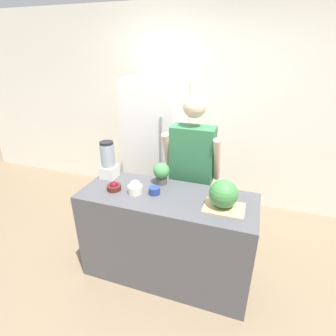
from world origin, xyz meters
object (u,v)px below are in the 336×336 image
at_px(person, 192,175).
at_px(blender, 108,161).
at_px(bowl_cream, 135,188).
at_px(refrigerator, 156,145).
at_px(bowl_small_blue, 154,191).
at_px(watermelon, 224,194).
at_px(potted_plant, 161,172).
at_px(bowl_cherries, 114,187).

height_order(person, blender, person).
bearing_deg(bowl_cream, refrigerator, 103.23).
distance_m(bowl_small_blue, blender, 0.59).
distance_m(watermelon, potted_plant, 0.65).
bearing_deg(blender, watermelon, -9.47).
relative_size(refrigerator, bowl_cream, 13.50).
distance_m(watermelon, bowl_cherries, 0.97).
relative_size(bowl_cherries, bowl_small_blue, 1.31).
height_order(bowl_small_blue, potted_plant, potted_plant).
bearing_deg(bowl_cream, potted_plant, 56.86).
bearing_deg(potted_plant, refrigerator, 113.78).
distance_m(watermelon, bowl_cream, 0.77).
xyz_separation_m(watermelon, bowl_small_blue, (-0.60, 0.03, -0.09)).
distance_m(refrigerator, bowl_cream, 1.32).
bearing_deg(bowl_cream, watermelon, 0.85).
bearing_deg(bowl_small_blue, bowl_cherries, -172.21).
height_order(refrigerator, potted_plant, refrigerator).
distance_m(person, watermelon, 0.70).
bearing_deg(potted_plant, bowl_cream, -123.14).
relative_size(person, bowl_cherries, 13.00).
bearing_deg(bowl_cream, bowl_cherries, -176.68).
xyz_separation_m(person, watermelon, (0.39, -0.56, 0.16)).
height_order(bowl_cherries, bowl_small_blue, bowl_cherries).
xyz_separation_m(watermelon, bowl_cherries, (-0.97, -0.02, -0.10)).
relative_size(watermelon, bowl_cherries, 1.76).
relative_size(bowl_cream, blender, 0.35).
relative_size(watermelon, blender, 0.61).
relative_size(watermelon, bowl_small_blue, 2.31).
bearing_deg(person, bowl_cream, -122.93).
relative_size(watermelon, bowl_cream, 1.75).
bearing_deg(blender, bowl_small_blue, -16.66).
height_order(person, bowl_cherries, person).
xyz_separation_m(bowl_cherries, bowl_cream, (0.21, 0.01, 0.02)).
height_order(bowl_cream, bowl_small_blue, bowl_cream).
height_order(refrigerator, blender, refrigerator).
bearing_deg(refrigerator, potted_plant, -66.22).
height_order(watermelon, bowl_cream, watermelon).
relative_size(person, bowl_cream, 12.92).
bearing_deg(person, bowl_cherries, -134.67).
distance_m(refrigerator, potted_plant, 1.15).
xyz_separation_m(bowl_small_blue, potted_plant, (-0.01, 0.20, 0.08)).
bearing_deg(watermelon, potted_plant, 159.19).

